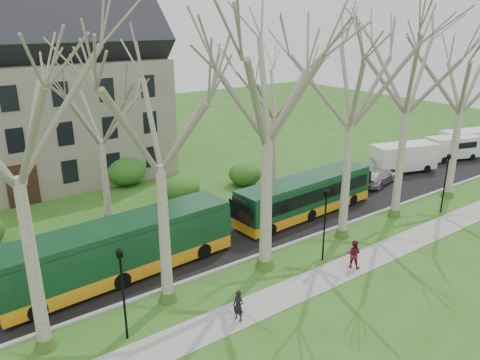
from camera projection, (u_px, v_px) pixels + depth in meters
name	position (u px, v px, depth m)	size (l,w,h in m)	color
ground	(227.00, 285.00, 24.58)	(120.00, 120.00, 0.00)	#325C1A
sidewalk	(257.00, 307.00, 22.66)	(70.00, 2.00, 0.06)	gray
road	(177.00, 245.00, 28.78)	(80.00, 8.00, 0.06)	black
curb	(212.00, 272.00, 25.71)	(80.00, 0.25, 0.14)	#A5A39E
tree_row_verge	(223.00, 156.00, 22.52)	(49.00, 7.00, 14.00)	gray
tree_row_far	(114.00, 137.00, 30.30)	(33.00, 7.00, 12.00)	gray
lamp_row	(238.00, 248.00, 22.97)	(36.22, 0.22, 4.30)	black
hedges	(58.00, 205.00, 32.39)	(30.60, 8.60, 2.00)	#28651D
bus_lead	(121.00, 249.00, 24.91)	(12.73, 2.65, 3.18)	#123F21
bus_follow	(306.00, 195.00, 32.88)	(11.32, 2.36, 2.83)	#123F21
sedan	(377.00, 176.00, 39.15)	(1.94, 4.77, 1.38)	#A8A7AC
van_a	(403.00, 158.00, 42.09)	(5.90, 2.14, 2.57)	silver
van_b	(453.00, 148.00, 45.82)	(5.27, 1.92, 2.30)	silver
van_c	(467.00, 142.00, 47.75)	(5.63, 2.05, 2.46)	silver
pedestrian_a	(238.00, 306.00, 21.41)	(0.55, 0.36, 1.50)	black
pedestrian_b	(354.00, 254.00, 25.97)	(0.80, 0.62, 1.64)	maroon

